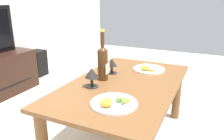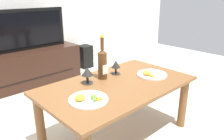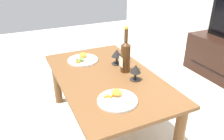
{
  "view_description": "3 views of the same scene",
  "coord_description": "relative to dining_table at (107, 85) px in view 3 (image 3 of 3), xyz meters",
  "views": [
    {
      "loc": [
        -1.35,
        -0.54,
        1.03
      ],
      "look_at": [
        -0.03,
        0.08,
        0.57
      ],
      "focal_mm": 35.92,
      "sensor_mm": 36.0,
      "label": 1
    },
    {
      "loc": [
        -1.13,
        -1.14,
        1.15
      ],
      "look_at": [
        0.01,
        0.07,
        0.57
      ],
      "focal_mm": 35.9,
      "sensor_mm": 36.0,
      "label": 2
    },
    {
      "loc": [
        1.37,
        -0.59,
        1.26
      ],
      "look_at": [
        0.04,
        0.03,
        0.54
      ],
      "focal_mm": 35.98,
      "sensor_mm": 36.0,
      "label": 3
    }
  ],
  "objects": [
    {
      "name": "wine_bottle",
      "position": [
        -0.01,
        0.16,
        0.22
      ],
      "size": [
        0.07,
        0.08,
        0.36
      ],
      "color": "#4C2D14",
      "rests_on": "dining_table"
    },
    {
      "name": "dining_table",
      "position": [
        0.0,
        0.0,
        0.0
      ],
      "size": [
        1.19,
        0.7,
        0.48
      ],
      "color": "brown",
      "rests_on": "ground_plane"
    },
    {
      "name": "goblet_left",
      "position": [
        -0.16,
        0.16,
        0.17
      ],
      "size": [
        0.09,
        0.09,
        0.13
      ],
      "color": "black",
      "rests_on": "dining_table"
    },
    {
      "name": "ground_plane",
      "position": [
        0.0,
        0.0,
        -0.39
      ],
      "size": [
        6.4,
        6.4,
        0.0
      ],
      "primitive_type": "plane",
      "color": "beige"
    },
    {
      "name": "dinner_plate_right",
      "position": [
        0.33,
        -0.07,
        0.1
      ],
      "size": [
        0.25,
        0.25,
        0.05
      ],
      "color": "white",
      "rests_on": "dining_table"
    },
    {
      "name": "dinner_plate_left",
      "position": [
        -0.34,
        -0.07,
        0.1
      ],
      "size": [
        0.26,
        0.26,
        0.05
      ],
      "color": "white",
      "rests_on": "dining_table"
    },
    {
      "name": "goblet_right",
      "position": [
        0.14,
        0.16,
        0.16
      ],
      "size": [
        0.08,
        0.08,
        0.12
      ],
      "color": "black",
      "rests_on": "dining_table"
    }
  ]
}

